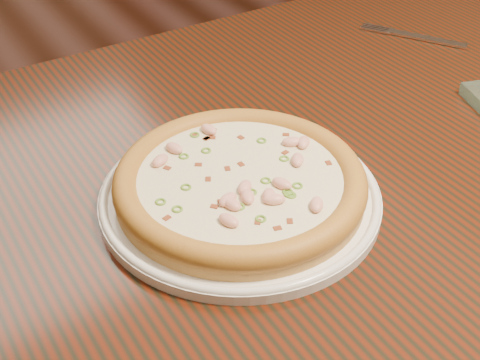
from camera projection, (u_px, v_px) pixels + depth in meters
ground at (255, 306)px, 1.63m from camera, size 9.00×9.00×0.00m
hero_table at (296, 209)px, 0.90m from camera, size 1.20×0.80×0.75m
plate at (240, 195)px, 0.75m from camera, size 0.32×0.32×0.02m
pizza at (240, 182)px, 0.74m from camera, size 0.28×0.28×0.03m
fork at (417, 37)px, 1.09m from camera, size 0.11×0.16×0.00m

